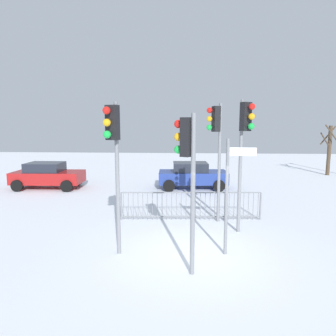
{
  "coord_description": "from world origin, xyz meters",
  "views": [
    {
      "loc": [
        -0.18,
        -8.1,
        3.6
      ],
      "look_at": [
        -0.87,
        3.13,
        1.97
      ],
      "focal_mm": 32.48,
      "sensor_mm": 36.0,
      "label": 1
    }
  ],
  "objects_px": {
    "car_red_near": "(47,175)",
    "direction_sign_post": "(229,191)",
    "car_blue_mid": "(192,175)",
    "traffic_light_rear_right": "(188,158)",
    "traffic_light_foreground_left": "(245,136)",
    "traffic_light_mid_right": "(216,136)",
    "bare_tree_left": "(329,149)",
    "traffic_light_foreground_right": "(113,144)"
  },
  "relations": [
    {
      "from": "traffic_light_mid_right",
      "to": "traffic_light_foreground_left",
      "type": "relative_size",
      "value": 0.99
    },
    {
      "from": "traffic_light_foreground_right",
      "to": "traffic_light_mid_right",
      "type": "xyz_separation_m",
      "value": [
        2.97,
        3.13,
        0.1
      ]
    },
    {
      "from": "traffic_light_rear_right",
      "to": "bare_tree_left",
      "type": "height_order",
      "value": "traffic_light_rear_right"
    },
    {
      "from": "direction_sign_post",
      "to": "car_red_near",
      "type": "relative_size",
      "value": 0.84
    },
    {
      "from": "traffic_light_foreground_right",
      "to": "car_red_near",
      "type": "xyz_separation_m",
      "value": [
        -5.9,
        8.53,
        -2.31
      ]
    },
    {
      "from": "traffic_light_foreground_left",
      "to": "direction_sign_post",
      "type": "bearing_deg",
      "value": 33.51
    },
    {
      "from": "car_blue_mid",
      "to": "traffic_light_foreground_left",
      "type": "bearing_deg",
      "value": -81.28
    },
    {
      "from": "direction_sign_post",
      "to": "bare_tree_left",
      "type": "distance_m",
      "value": 16.53
    },
    {
      "from": "traffic_light_rear_right",
      "to": "bare_tree_left",
      "type": "bearing_deg",
      "value": -2.04
    },
    {
      "from": "car_red_near",
      "to": "car_blue_mid",
      "type": "height_order",
      "value": "same"
    },
    {
      "from": "traffic_light_foreground_right",
      "to": "car_blue_mid",
      "type": "relative_size",
      "value": 1.08
    },
    {
      "from": "car_blue_mid",
      "to": "bare_tree_left",
      "type": "bearing_deg",
      "value": 24.48
    },
    {
      "from": "traffic_light_foreground_right",
      "to": "direction_sign_post",
      "type": "bearing_deg",
      "value": -154.45
    },
    {
      "from": "bare_tree_left",
      "to": "traffic_light_rear_right",
      "type": "bearing_deg",
      "value": -123.66
    },
    {
      "from": "traffic_light_foreground_left",
      "to": "bare_tree_left",
      "type": "bearing_deg",
      "value": -158.57
    },
    {
      "from": "car_red_near",
      "to": "car_blue_mid",
      "type": "distance_m",
      "value": 8.16
    },
    {
      "from": "direction_sign_post",
      "to": "traffic_light_mid_right",
      "type": "bearing_deg",
      "value": 96.66
    },
    {
      "from": "direction_sign_post",
      "to": "bare_tree_left",
      "type": "height_order",
      "value": "bare_tree_left"
    },
    {
      "from": "direction_sign_post",
      "to": "car_blue_mid",
      "type": "bearing_deg",
      "value": 99.97
    },
    {
      "from": "traffic_light_foreground_right",
      "to": "car_blue_mid",
      "type": "distance_m",
      "value": 9.62
    },
    {
      "from": "traffic_light_foreground_left",
      "to": "traffic_light_rear_right",
      "type": "height_order",
      "value": "traffic_light_foreground_left"
    },
    {
      "from": "traffic_light_rear_right",
      "to": "bare_tree_left",
      "type": "relative_size",
      "value": 1.07
    },
    {
      "from": "traffic_light_foreground_left",
      "to": "direction_sign_post",
      "type": "xyz_separation_m",
      "value": [
        -0.68,
        -1.71,
        -1.41
      ]
    },
    {
      "from": "car_red_near",
      "to": "bare_tree_left",
      "type": "relative_size",
      "value": 1.07
    },
    {
      "from": "traffic_light_rear_right",
      "to": "car_red_near",
      "type": "distance_m",
      "value": 12.4
    },
    {
      "from": "car_blue_mid",
      "to": "traffic_light_rear_right",
      "type": "bearing_deg",
      "value": -95.06
    },
    {
      "from": "traffic_light_foreground_right",
      "to": "traffic_light_rear_right",
      "type": "relative_size",
      "value": 1.09
    },
    {
      "from": "car_blue_mid",
      "to": "traffic_light_foreground_right",
      "type": "bearing_deg",
      "value": -107.27
    },
    {
      "from": "traffic_light_foreground_right",
      "to": "car_blue_mid",
      "type": "height_order",
      "value": "traffic_light_foreground_right"
    },
    {
      "from": "bare_tree_left",
      "to": "direction_sign_post",
      "type": "bearing_deg",
      "value": -122.52
    },
    {
      "from": "car_red_near",
      "to": "direction_sign_post",
      "type": "bearing_deg",
      "value": -44.3
    },
    {
      "from": "car_red_near",
      "to": "car_blue_mid",
      "type": "xyz_separation_m",
      "value": [
        8.15,
        0.54,
        0.0
      ]
    },
    {
      "from": "traffic_light_mid_right",
      "to": "car_blue_mid",
      "type": "xyz_separation_m",
      "value": [
        -0.73,
        5.93,
        -2.41
      ]
    },
    {
      "from": "traffic_light_rear_right",
      "to": "direction_sign_post",
      "type": "height_order",
      "value": "traffic_light_rear_right"
    },
    {
      "from": "car_blue_mid",
      "to": "bare_tree_left",
      "type": "xyz_separation_m",
      "value": [
        9.72,
        5.14,
        1.12
      ]
    },
    {
      "from": "car_red_near",
      "to": "traffic_light_rear_right",
      "type": "bearing_deg",
      "value": -51.73
    },
    {
      "from": "traffic_light_foreground_right",
      "to": "traffic_light_mid_right",
      "type": "distance_m",
      "value": 4.32
    },
    {
      "from": "traffic_light_foreground_right",
      "to": "direction_sign_post",
      "type": "xyz_separation_m",
      "value": [
        3.08,
        0.26,
        -1.27
      ]
    },
    {
      "from": "direction_sign_post",
      "to": "car_blue_mid",
      "type": "xyz_separation_m",
      "value": [
        -0.84,
        8.8,
        -1.04
      ]
    },
    {
      "from": "traffic_light_mid_right",
      "to": "direction_sign_post",
      "type": "bearing_deg",
      "value": 163.9
    },
    {
      "from": "traffic_light_foreground_left",
      "to": "car_red_near",
      "type": "relative_size",
      "value": 1.14
    },
    {
      "from": "traffic_light_mid_right",
      "to": "car_blue_mid",
      "type": "bearing_deg",
      "value": -11.2
    }
  ]
}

